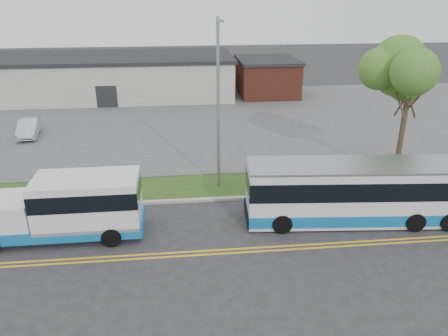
{
  "coord_description": "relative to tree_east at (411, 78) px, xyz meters",
  "views": [
    {
      "loc": [
        0.8,
        -20.49,
        10.97
      ],
      "look_at": [
        3.22,
        1.88,
        1.6
      ],
      "focal_mm": 35.0,
      "sensor_mm": 36.0,
      "label": 1
    }
  ],
  "objects": [
    {
      "name": "curb",
      "position": [
        -14.0,
        -1.9,
        -6.13
      ],
      "size": [
        80.0,
        0.3,
        0.15
      ],
      "primitive_type": "cube",
      "color": "#9E9B93",
      "rests_on": "ground"
    },
    {
      "name": "tree_east",
      "position": [
        0.0,
        0.0,
        0.0
      ],
      "size": [
        5.2,
        5.2,
        8.33
      ],
      "color": "#37261E",
      "rests_on": "verge"
    },
    {
      "name": "brick_wing",
      "position": [
        -3.5,
        23.0,
        -4.24
      ],
      "size": [
        6.3,
        7.3,
        3.9
      ],
      "color": "brown",
      "rests_on": "ground"
    },
    {
      "name": "ground",
      "position": [
        -14.0,
        -3.0,
        -6.2
      ],
      "size": [
        140.0,
        140.0,
        0.0
      ],
      "primitive_type": "plane",
      "color": "#28282B",
      "rests_on": "ground"
    },
    {
      "name": "shuttle_bus",
      "position": [
        -18.29,
        -4.8,
        -4.62
      ],
      "size": [
        7.75,
        2.64,
        2.96
      ],
      "rotation": [
        0.0,
        0.0,
        0.0
      ],
      "color": "#0F5DA2",
      "rests_on": "ground"
    },
    {
      "name": "parked_car_a",
      "position": [
        -24.88,
        10.73,
        -5.44
      ],
      "size": [
        1.91,
        4.16,
        1.32
      ],
      "primitive_type": "imported",
      "rotation": [
        0.0,
        0.0,
        0.13
      ],
      "color": "#B8BAC0",
      "rests_on": "parking_lot"
    },
    {
      "name": "streetlight_near",
      "position": [
        -11.0,
        -0.27,
        -0.97
      ],
      "size": [
        0.35,
        1.53,
        9.5
      ],
      "color": "gray",
      "rests_on": "verge"
    },
    {
      "name": "pedestrian",
      "position": [
        -18.03,
        -1.1,
        -5.3
      ],
      "size": [
        0.59,
        0.39,
        1.6
      ],
      "primitive_type": "imported",
      "rotation": [
        0.0,
        0.0,
        3.15
      ],
      "color": "black",
      "rests_on": "verge"
    },
    {
      "name": "verge",
      "position": [
        -14.0,
        -0.1,
        -6.15
      ],
      "size": [
        80.0,
        3.3,
        0.1
      ],
      "primitive_type": "cube",
      "color": "#214416",
      "rests_on": "ground"
    },
    {
      "name": "lane_line_south",
      "position": [
        -14.0,
        -7.15,
        -6.2
      ],
      "size": [
        70.0,
        0.12,
        0.01
      ],
      "primitive_type": "cube",
      "color": "gold",
      "rests_on": "ground"
    },
    {
      "name": "lane_line_north",
      "position": [
        -14.0,
        -6.85,
        -6.2
      ],
      "size": [
        70.0,
        0.12,
        0.01
      ],
      "primitive_type": "cube",
      "color": "gold",
      "rests_on": "ground"
    },
    {
      "name": "transit_bus",
      "position": [
        -4.53,
        -4.8,
        -4.66
      ],
      "size": [
        11.17,
        3.41,
        3.05
      ],
      "rotation": [
        0.0,
        0.0,
        -0.08
      ],
      "color": "silver",
      "rests_on": "ground"
    },
    {
      "name": "grocery_bag_left",
      "position": [
        -18.33,
        -1.35,
        -5.94
      ],
      "size": [
        0.32,
        0.32,
        0.32
      ],
      "primitive_type": "sphere",
      "color": "white",
      "rests_on": "verge"
    },
    {
      "name": "grocery_bag_right",
      "position": [
        -17.73,
        -0.85,
        -5.94
      ],
      "size": [
        0.32,
        0.32,
        0.32
      ],
      "primitive_type": "sphere",
      "color": "white",
      "rests_on": "verge"
    },
    {
      "name": "commercial_building",
      "position": [
        -20.0,
        24.0,
        -4.02
      ],
      "size": [
        25.4,
        10.4,
        4.35
      ],
      "color": "#9E9E99",
      "rests_on": "ground"
    },
    {
      "name": "parking_lot",
      "position": [
        -14.0,
        14.0,
        -6.15
      ],
      "size": [
        80.0,
        25.0,
        0.1
      ],
      "primitive_type": "cube",
      "color": "#4C4C4F",
      "rests_on": "ground"
    }
  ]
}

